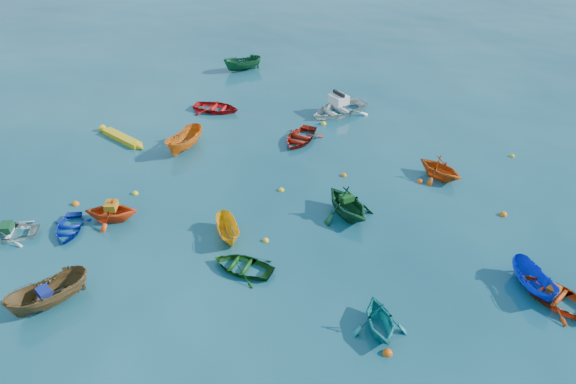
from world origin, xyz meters
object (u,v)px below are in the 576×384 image
Objects in this scene: dinghy_white_near at (7,236)px; dinghy_blue_sw at (69,231)px; kayak_yellow at (123,140)px; motorboat_white at (338,113)px.

dinghy_blue_sw is at bearing 91.72° from dinghy_white_near.
dinghy_white_near is at bearing -157.35° from kayak_yellow.
motorboat_white is (9.07, 11.50, 0.00)m from kayak_yellow.
dinghy_blue_sw is 19.82m from motorboat_white.
dinghy_white_near is at bearing -177.46° from dinghy_blue_sw.
motorboat_white is at bearing -33.71° from kayak_yellow.
kayak_yellow is 0.94× the size of motorboat_white.
dinghy_white_near is 22.28m from motorboat_white.
dinghy_blue_sw is at bearing -141.24° from kayak_yellow.
motorboat_white reaches higher than dinghy_blue_sw.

